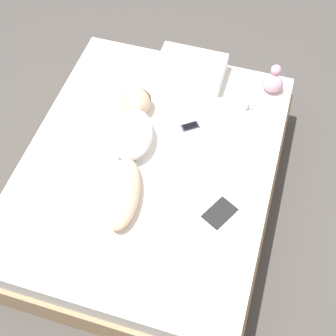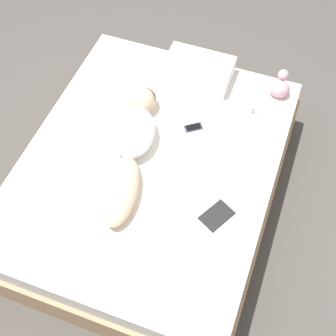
# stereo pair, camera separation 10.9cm
# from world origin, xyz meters

# --- Properties ---
(ground_plane) EXTENTS (12.00, 12.00, 0.00)m
(ground_plane) POSITION_xyz_m (0.00, 0.00, 0.00)
(ground_plane) COLOR #4C4742
(bed) EXTENTS (1.82, 2.27, 0.51)m
(bed) POSITION_xyz_m (0.00, 0.00, 0.25)
(bed) COLOR tan
(bed) RESTS_ON ground_plane
(person) EXTENTS (0.46, 1.20, 0.22)m
(person) POSITION_xyz_m (-0.15, 0.03, 0.61)
(person) COLOR #DBB28E
(person) RESTS_ON bed
(open_magazine) EXTENTS (0.55, 0.49, 0.01)m
(open_magazine) POSITION_xyz_m (0.49, -0.22, 0.51)
(open_magazine) COLOR silver
(open_magazine) RESTS_ON bed
(coffee_mug) EXTENTS (0.12, 0.08, 0.08)m
(coffee_mug) POSITION_xyz_m (0.54, 0.68, 0.55)
(coffee_mug) COLOR white
(coffee_mug) RESTS_ON bed
(cell_phone) EXTENTS (0.15, 0.13, 0.01)m
(cell_phone) POSITION_xyz_m (0.20, 0.38, 0.51)
(cell_phone) COLOR #333842
(cell_phone) RESTS_ON bed
(plush_toy) EXTENTS (0.16, 0.17, 0.20)m
(plush_toy) POSITION_xyz_m (0.72, 0.94, 0.59)
(plush_toy) COLOR #DB9EB2
(plush_toy) RESTS_ON bed
(pillow) EXTENTS (0.53, 0.34, 0.16)m
(pillow) POSITION_xyz_m (0.07, 0.89, 0.59)
(pillow) COLOR white
(pillow) RESTS_ON bed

